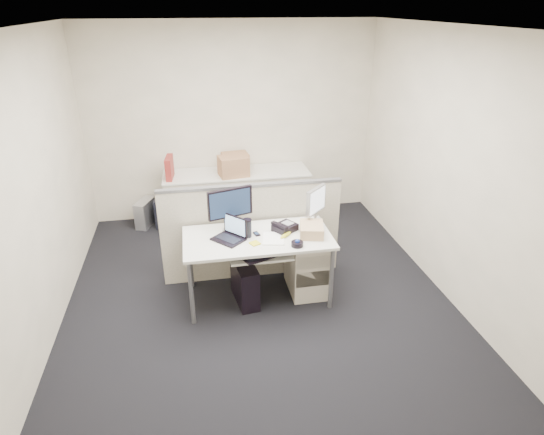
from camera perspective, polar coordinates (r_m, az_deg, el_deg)
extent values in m
cube|color=black|center=(5.00, -1.70, -9.89)|extent=(4.00, 4.50, 0.01)
cube|color=white|center=(4.08, -2.23, 22.84)|extent=(4.00, 4.50, 0.01)
cube|color=beige|center=(6.50, -4.98, 11.68)|extent=(4.00, 0.02, 2.70)
cube|color=beige|center=(2.43, 6.35, -13.92)|extent=(4.00, 0.02, 2.70)
cube|color=beige|center=(4.54, -27.77, 2.66)|extent=(0.02, 4.50, 2.70)
cube|color=beige|center=(5.04, 21.32, 5.94)|extent=(0.02, 4.50, 2.70)
cube|color=silver|center=(4.62, -1.82, -2.58)|extent=(1.50, 0.75, 0.03)
cylinder|color=slate|center=(4.49, -10.08, -9.34)|extent=(0.04, 0.04, 0.70)
cylinder|color=slate|center=(5.04, -10.24, -5.17)|extent=(0.04, 0.04, 0.70)
cylinder|color=slate|center=(4.67, 7.45, -7.63)|extent=(0.04, 0.04, 0.70)
cylinder|color=slate|center=(5.21, 5.34, -3.81)|extent=(0.04, 0.04, 0.70)
cube|color=silver|center=(4.51, -1.45, -4.70)|extent=(0.62, 0.32, 0.02)
cube|color=beige|center=(4.95, 4.49, -5.75)|extent=(0.40, 0.55, 0.65)
cube|color=beige|center=(5.09, -2.56, -1.90)|extent=(2.00, 0.06, 1.10)
cube|color=beige|center=(6.50, -4.37, 2.52)|extent=(2.00, 0.60, 0.72)
cube|color=black|center=(4.64, -5.25, 0.93)|extent=(0.50, 0.31, 0.47)
cube|color=#B7B7BC|center=(4.81, 5.50, 1.39)|extent=(0.36, 0.35, 0.41)
cube|color=black|center=(4.51, -5.57, -1.58)|extent=(0.37, 0.37, 0.22)
cylinder|color=black|center=(4.43, 3.18, -3.33)|extent=(0.16, 0.16, 0.05)
cube|color=black|center=(4.71, 1.63, -1.27)|extent=(0.29, 0.28, 0.07)
cube|color=white|center=(4.56, 0.20, -2.65)|extent=(0.26, 0.31, 0.01)
cube|color=yellow|center=(4.47, -2.17, -3.25)|extent=(0.12, 0.12, 0.01)
cylinder|color=black|center=(4.58, -3.11, -1.40)|extent=(0.10, 0.10, 0.18)
ellipsoid|color=#EFEE3C|center=(4.60, 1.73, -2.21)|extent=(0.16, 0.15, 0.04)
cube|color=black|center=(4.65, -1.95, -2.07)|extent=(0.07, 0.10, 0.01)
cube|color=tan|center=(4.65, 4.99, -1.51)|extent=(0.29, 0.34, 0.11)
cube|color=black|center=(4.47, -0.74, -4.63)|extent=(0.51, 0.34, 0.03)
cube|color=black|center=(4.81, -3.43, -8.16)|extent=(0.26, 0.50, 0.45)
cube|color=black|center=(6.65, -13.45, 0.94)|extent=(0.23, 0.46, 0.41)
cube|color=#B7B7BC|center=(6.67, -15.57, 0.58)|extent=(0.29, 0.43, 0.37)
cube|color=#A86F4E|center=(6.21, -4.86, 6.36)|extent=(0.43, 0.35, 0.29)
cube|color=#A86F4E|center=(6.44, -4.63, 6.93)|extent=(0.38, 0.31, 0.26)
cube|color=maroon|center=(6.25, -12.74, 6.05)|extent=(0.11, 0.34, 0.31)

